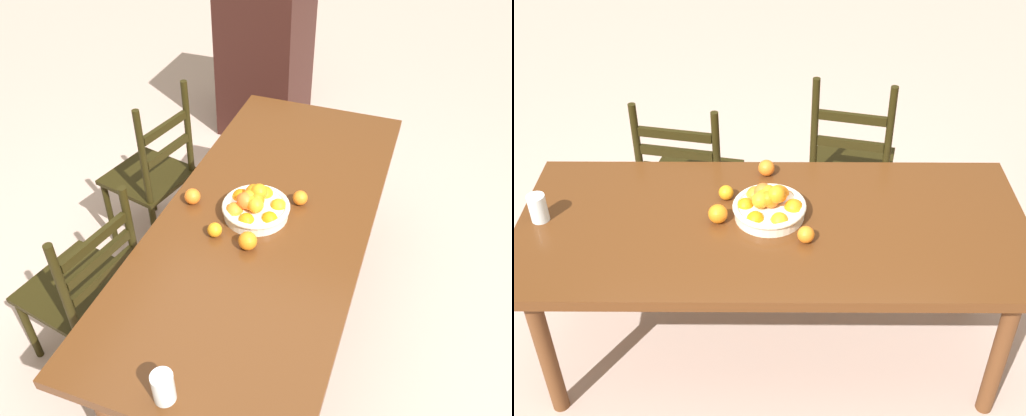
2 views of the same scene
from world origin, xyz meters
The scene contains 11 objects.
ground_plane centered at (0.00, 0.00, 0.00)m, with size 12.00×12.00×0.00m, color #BBA092.
dining_table centered at (0.00, 0.00, 0.66)m, with size 2.03×0.89×0.74m.
chair_near_window centered at (0.40, 0.81, 0.46)m, with size 0.49×0.49×1.01m.
chair_by_cabinet centered at (-0.42, 0.71, 0.44)m, with size 0.52×0.52×0.94m.
cabinet centered at (1.98, 0.67, 0.56)m, with size 0.72×0.57×1.12m, color black.
fruit_bowl centered at (-0.01, 0.05, 0.79)m, with size 0.30×0.30×0.15m.
orange_loose_0 centered at (-0.22, 0.01, 0.77)m, with size 0.08×0.08×0.08m, color orange.
orange_loose_1 centered at (-0.03, 0.34, 0.77)m, with size 0.07×0.07×0.07m, color orange.
orange_loose_2 centered at (-0.19, 0.16, 0.77)m, with size 0.06×0.06×0.06m, color orange.
orange_loose_3 centered at (0.13, -0.11, 0.77)m, with size 0.07×0.07×0.07m, color orange.
drinking_glass centered at (-0.92, 0.02, 0.79)m, with size 0.07×0.07×0.12m, color silver.
Camera 1 is at (-1.65, -0.54, 2.23)m, focal length 37.03 mm.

